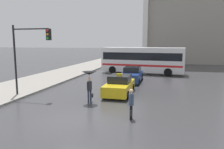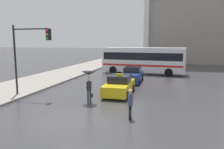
# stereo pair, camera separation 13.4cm
# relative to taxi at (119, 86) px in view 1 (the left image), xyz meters

# --- Properties ---
(ground_plane) EXTENTS (300.00, 300.00, 0.00)m
(ground_plane) POSITION_rel_taxi_xyz_m (-1.20, -6.36, -0.69)
(ground_plane) COLOR #38383A
(taxi) EXTENTS (1.91, 4.30, 1.66)m
(taxi) POSITION_rel_taxi_xyz_m (0.00, 0.00, 0.00)
(taxi) COLOR gold
(taxi) RESTS_ON ground_plane
(sedan_red) EXTENTS (1.91, 4.47, 1.51)m
(sedan_red) POSITION_rel_taxi_xyz_m (0.13, 5.76, 0.01)
(sedan_red) COLOR navy
(sedan_red) RESTS_ON ground_plane
(city_bus) EXTENTS (10.74, 3.53, 3.39)m
(city_bus) POSITION_rel_taxi_xyz_m (0.50, 12.06, 1.19)
(city_bus) COLOR silver
(city_bus) RESTS_ON ground_plane
(pedestrian_with_umbrella) EXTENTS (0.94, 0.94, 2.13)m
(pedestrian_with_umbrella) POSITION_rel_taxi_xyz_m (-1.44, -2.92, 0.97)
(pedestrian_with_umbrella) COLOR #2D3347
(pedestrian_with_umbrella) RESTS_ON ground_plane
(pedestrian_man) EXTENTS (0.27, 0.55, 1.63)m
(pedestrian_man) POSITION_rel_taxi_xyz_m (1.77, -5.40, 0.22)
(pedestrian_man) COLOR black
(pedestrian_man) RESTS_ON ground_plane
(traffic_light) EXTENTS (3.05, 0.38, 5.29)m
(traffic_light) POSITION_rel_taxi_xyz_m (-6.19, -2.47, 2.98)
(traffic_light) COLOR black
(traffic_light) RESTS_ON ground_plane
(monument_cross) EXTENTS (8.19, 0.90, 18.61)m
(monument_cross) POSITION_rel_taxi_xyz_m (-0.50, 26.14, 9.87)
(monument_cross) COLOR white
(monument_cross) RESTS_ON ground_plane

